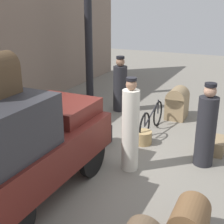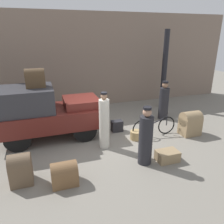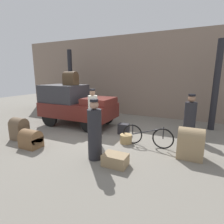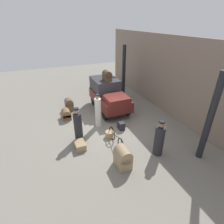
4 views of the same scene
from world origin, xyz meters
name	(u,v)px [view 3 (image 3 of 4)]	position (x,y,z in m)	size (l,w,h in m)	color
ground_plane	(105,137)	(0.00, 0.00, 0.00)	(30.00, 30.00, 0.00)	gray
station_building_facade	(138,76)	(0.00, 4.08, 2.25)	(16.00, 0.15, 4.50)	gray
canopy_pillar_left	(71,83)	(-3.68, 2.76, 1.86)	(0.25, 0.25, 3.72)	black
canopy_pillar_right	(216,86)	(3.75, 2.76, 1.86)	(0.25, 0.25, 3.72)	black
truck	(74,104)	(-2.05, 0.88, 1.01)	(3.44, 1.66, 1.86)	black
bicycle	(147,136)	(1.67, -0.20, 0.35)	(1.70, 0.04, 0.72)	black
wicker_basket	(126,139)	(0.94, -0.24, 0.15)	(0.41, 0.41, 0.30)	tan
porter_with_bicycle	(95,132)	(0.55, -1.69, 0.78)	(0.39, 0.39, 1.70)	#232328
porter_carrying_trunk	(93,117)	(-0.27, -0.41, 0.86)	(0.33, 0.33, 1.85)	silver
porter_standing_middle	(190,119)	(2.89, 1.22, 0.75)	(0.41, 0.41, 1.65)	#232328
trunk_barrel_dark	(19,128)	(-2.75, -1.54, 0.41)	(0.53, 0.49, 0.80)	brown
trunk_wicker_pale	(190,143)	(2.98, -0.51, 0.45)	(0.68, 0.53, 0.89)	#937A56
trunk_umber_medium	(31,139)	(-1.74, -1.90, 0.28)	(0.64, 0.49, 0.59)	brown
suitcase_tan_flat	(115,160)	(1.23, -1.81, 0.16)	(0.64, 0.44, 0.31)	#937A56
suitcase_black_upright	(124,129)	(0.53, 0.59, 0.21)	(0.41, 0.28, 0.42)	#232328
trunk_on_truck_roof	(71,78)	(-2.20, 0.88, 2.16)	(0.61, 0.43, 0.61)	#4C3823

